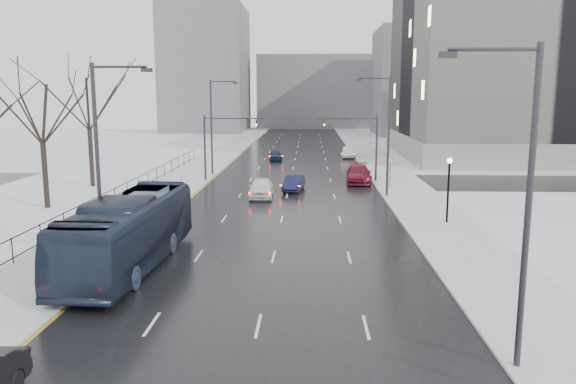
# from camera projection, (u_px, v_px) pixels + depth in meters

# --- Properties ---
(road) EXTENTS (16.00, 150.00, 0.04)m
(road) POSITION_uv_depth(u_px,v_px,m) (294.00, 166.00, 67.13)
(road) COLOR black
(road) RESTS_ON ground
(cross_road) EXTENTS (130.00, 10.00, 0.04)m
(cross_road) POSITION_uv_depth(u_px,v_px,m) (290.00, 181.00, 55.32)
(cross_road) COLOR black
(cross_road) RESTS_ON ground
(sidewalk_left) EXTENTS (5.00, 150.00, 0.16)m
(sidewalk_left) POSITION_uv_depth(u_px,v_px,m) (206.00, 165.00, 67.51)
(sidewalk_left) COLOR silver
(sidewalk_left) RESTS_ON ground
(sidewalk_right) EXTENTS (5.00, 150.00, 0.16)m
(sidewalk_right) POSITION_uv_depth(u_px,v_px,m) (382.00, 166.00, 66.73)
(sidewalk_right) COLOR silver
(sidewalk_right) RESTS_ON ground
(park_strip) EXTENTS (14.00, 150.00, 0.12)m
(park_strip) POSITION_uv_depth(u_px,v_px,m) (129.00, 165.00, 67.87)
(park_strip) COLOR white
(park_strip) RESTS_ON ground
(tree_park_d) EXTENTS (8.75, 8.75, 12.50)m
(tree_park_d) POSITION_uv_depth(u_px,v_px,m) (48.00, 209.00, 42.20)
(tree_park_d) COLOR black
(tree_park_d) RESTS_ON ground
(tree_park_e) EXTENTS (9.45, 9.45, 13.50)m
(tree_park_e) POSITION_uv_depth(u_px,v_px,m) (93.00, 187.00, 52.06)
(tree_park_e) COLOR black
(tree_park_e) RESTS_ON ground
(iron_fence) EXTENTS (0.06, 70.00, 1.30)m
(iron_fence) POSITION_uv_depth(u_px,v_px,m) (89.00, 208.00, 37.93)
(iron_fence) COLOR black
(iron_fence) RESTS_ON sidewalk_left
(streetlight_r_near) EXTENTS (2.95, 0.25, 10.00)m
(streetlight_r_near) POSITION_uv_depth(u_px,v_px,m) (521.00, 194.00, 16.65)
(streetlight_r_near) COLOR #2D2D33
(streetlight_r_near) RESTS_ON ground
(streetlight_r_mid) EXTENTS (2.95, 0.25, 10.00)m
(streetlight_r_mid) POSITION_uv_depth(u_px,v_px,m) (386.00, 130.00, 46.17)
(streetlight_r_mid) COLOR #2D2D33
(streetlight_r_mid) RESTS_ON ground
(streetlight_l_near) EXTENTS (2.95, 0.25, 10.00)m
(streetlight_l_near) POSITION_uv_depth(u_px,v_px,m) (102.00, 155.00, 27.10)
(streetlight_l_near) COLOR #2D2D33
(streetlight_l_near) RESTS_ON ground
(streetlight_l_far) EXTENTS (2.95, 0.25, 10.00)m
(streetlight_l_far) POSITION_uv_depth(u_px,v_px,m) (213.00, 122.00, 58.59)
(streetlight_l_far) COLOR #2D2D33
(streetlight_l_far) RESTS_ON ground
(lamppost_r_mid) EXTENTS (0.36, 0.36, 4.28)m
(lamppost_r_mid) POSITION_uv_depth(u_px,v_px,m) (449.00, 181.00, 36.69)
(lamppost_r_mid) COLOR black
(lamppost_r_mid) RESTS_ON sidewalk_right
(mast_signal_right) EXTENTS (6.10, 0.33, 6.50)m
(mast_signal_right) POSITION_uv_depth(u_px,v_px,m) (366.00, 140.00, 54.34)
(mast_signal_right) COLOR #2D2D33
(mast_signal_right) RESTS_ON ground
(mast_signal_left) EXTENTS (6.10, 0.33, 6.50)m
(mast_signal_left) POSITION_uv_depth(u_px,v_px,m) (215.00, 140.00, 54.88)
(mast_signal_left) COLOR #2D2D33
(mast_signal_left) RESTS_ON ground
(no_uturn_sign) EXTENTS (0.60, 0.06, 2.70)m
(no_uturn_sign) POSITION_uv_depth(u_px,v_px,m) (390.00, 164.00, 50.65)
(no_uturn_sign) COLOR #2D2D33
(no_uturn_sign) RESTS_ON sidewalk_right
(civic_building) EXTENTS (41.00, 31.00, 24.80)m
(civic_building) POSITION_uv_depth(u_px,v_px,m) (555.00, 74.00, 75.71)
(civic_building) COLOR gray
(civic_building) RESTS_ON ground
(bldg_far_right) EXTENTS (24.00, 20.00, 22.00)m
(bldg_far_right) POSITION_uv_depth(u_px,v_px,m) (433.00, 82.00, 118.33)
(bldg_far_right) COLOR slate
(bldg_far_right) RESTS_ON ground
(bldg_far_left) EXTENTS (18.00, 22.00, 28.00)m
(bldg_far_left) POSITION_uv_depth(u_px,v_px,m) (206.00, 70.00, 129.51)
(bldg_far_left) COLOR slate
(bldg_far_left) RESTS_ON ground
(bldg_far_center) EXTENTS (30.00, 18.00, 18.00)m
(bldg_far_center) POSITION_uv_depth(u_px,v_px,m) (318.00, 92.00, 144.17)
(bldg_far_center) COLOR slate
(bldg_far_center) RESTS_ON ground
(bus) EXTENTS (3.49, 12.95, 3.58)m
(bus) POSITION_uv_depth(u_px,v_px,m) (130.00, 231.00, 27.76)
(bus) COLOR #243047
(bus) RESTS_ON road
(sedan_center_near) EXTENTS (2.05, 4.83, 1.63)m
(sedan_center_near) POSITION_uv_depth(u_px,v_px,m) (261.00, 188.00, 46.60)
(sedan_center_near) COLOR white
(sedan_center_near) RESTS_ON road
(sedan_right_near) EXTENTS (2.01, 4.31, 1.37)m
(sedan_right_near) POSITION_uv_depth(u_px,v_px,m) (294.00, 183.00, 49.87)
(sedan_right_near) COLOR #161B44
(sedan_right_near) RESTS_ON road
(sedan_right_far) EXTENTS (2.67, 5.93, 1.69)m
(sedan_right_far) POSITION_uv_depth(u_px,v_px,m) (359.00, 174.00, 54.38)
(sedan_right_far) COLOR maroon
(sedan_right_far) RESTS_ON road
(sedan_center_far) EXTENTS (1.95, 4.09, 1.35)m
(sedan_center_far) POSITION_uv_depth(u_px,v_px,m) (276.00, 155.00, 72.78)
(sedan_center_far) COLOR #152941
(sedan_center_far) RESTS_ON road
(sedan_right_distant) EXTENTS (2.01, 4.56, 1.46)m
(sedan_right_distant) POSITION_uv_depth(u_px,v_px,m) (349.00, 152.00, 75.63)
(sedan_right_distant) COLOR white
(sedan_right_distant) RESTS_ON road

